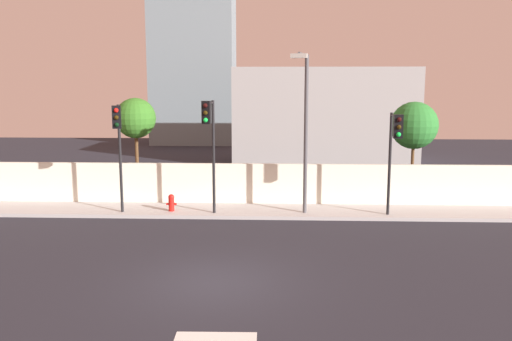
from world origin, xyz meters
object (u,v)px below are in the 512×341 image
Objects in this scene: traffic_light_right at (118,135)px; roadside_tree_midleft at (414,126)px; traffic_light_center at (210,133)px; street_lamp_curbside at (305,120)px; traffic_light_left at (394,142)px; fire_hydrant at (171,202)px; roadside_tree_leftmost at (136,119)px.

roadside_tree_midleft is at bearing 17.51° from traffic_light_right.
roadside_tree_midleft is (9.09, 3.90, 0.01)m from traffic_light_center.
street_lamp_curbside is at bearing 3.61° from traffic_light_right.
traffic_light_center is (-7.28, 0.37, 0.30)m from traffic_light_left.
traffic_light_center is 3.56m from fire_hydrant.
street_lamp_curbside reaches higher than roadside_tree_midleft.
street_lamp_curbside reaches higher than traffic_light_right.
roadside_tree_midleft is at bearing 0.00° from roadside_tree_leftmost.
traffic_light_left is 4.64m from roadside_tree_midleft.
street_lamp_curbside is 6.61m from fire_hydrant.
fire_hydrant is at bearing -163.48° from roadside_tree_midleft.
traffic_light_right is at bearing -162.49° from roadside_tree_midleft.
street_lamp_curbside is 8.96× the size of fire_hydrant.
traffic_light_left is at bearing -112.92° from roadside_tree_midleft.
traffic_light_right reaches higher than traffic_light_left.
roadside_tree_leftmost reaches higher than fire_hydrant.
fire_hydrant is 0.15× the size of roadside_tree_leftmost.
traffic_light_center is at bearing -44.03° from roadside_tree_leftmost.
roadside_tree_midleft is (13.12, 0.00, -0.29)m from roadside_tree_leftmost.
roadside_tree_midleft is at bearing 34.02° from street_lamp_curbside.
traffic_light_left is at bearing -2.88° from traffic_light_center.
roadside_tree_midleft is (10.85, 3.22, 3.03)m from fire_hydrant.
roadside_tree_leftmost is 1.03× the size of roadside_tree_midleft.
street_lamp_curbside reaches higher than traffic_light_center.
traffic_light_center is 0.72× the size of street_lamp_curbside.
traffic_light_left is 5.79× the size of fire_hydrant.
street_lamp_curbside is 1.39× the size of roadside_tree_midleft.
fire_hydrant is at bearing 176.55° from street_lamp_curbside.
roadside_tree_leftmost is at bearing 155.65° from street_lamp_curbside.
roadside_tree_leftmost is (-0.36, 4.03, 0.41)m from traffic_light_right.
traffic_light_right is (-10.96, 0.24, 0.19)m from traffic_light_left.
fire_hydrant is at bearing 22.89° from traffic_light_right.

